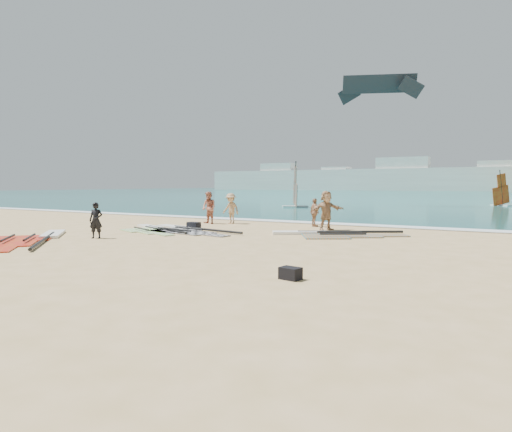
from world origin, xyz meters
The scene contains 18 objects.
ground centered at (0.00, 0.00, 0.00)m, with size 300.00×300.00×0.00m, color tan.
sea centered at (0.00, 132.00, 0.00)m, with size 300.00×240.00×0.06m, color #0C544E.
surf_line centered at (0.00, 12.30, 0.00)m, with size 300.00×1.20×0.04m, color white.
far_town centered at (-15.72, 150.00, 4.49)m, with size 160.00×8.00×12.00m.
rig_grey centered at (-3.51, 5.30, 0.05)m, with size 5.90×2.86×0.20m.
rig_green centered at (-5.14, 4.68, 0.05)m, with size 4.74×3.12×0.20m.
rig_orange centered at (3.44, 7.05, 0.05)m, with size 5.99×4.23×0.20m.
rig_red centered at (-6.82, -0.45, 0.05)m, with size 5.20×5.58×0.21m.
gear_bag_near centered at (-3.38, 5.95, 0.19)m, with size 0.61×0.44×0.39m, color black.
gear_bag_far centered at (5.75, -2.06, 0.15)m, with size 0.50×0.35×0.30m, color black.
person_wetsuit centered at (-4.85, 1.08, 0.77)m, with size 0.56×0.37×1.55m, color black.
beachgoer_left centered at (-4.66, 9.06, 0.95)m, with size 0.92×0.72×1.89m, color #B86C55.
beachgoer_mid centered at (-3.55, 9.72, 0.90)m, with size 1.16×0.67×1.79m, color tan.
beachgoer_back centered at (1.42, 10.44, 0.78)m, with size 0.91×0.38×1.55m, color tan.
beachgoer_right centered at (2.56, 9.15, 1.00)m, with size 1.86×0.59×2.00m, color tan.
windsurfer_left centered at (-7.57, 27.87, 1.34)m, with size 2.56×2.69×4.66m.
windsurfer_centre centered at (10.44, 41.35, 1.17)m, with size 2.03×2.04×3.89m.
kitesurf_kite centered at (-0.94, 34.00, 12.45)m, with size 8.23×3.83×2.73m.
Camera 1 is at (10.06, -11.41, 2.31)m, focal length 30.00 mm.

